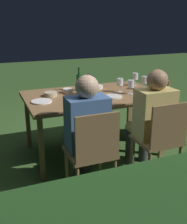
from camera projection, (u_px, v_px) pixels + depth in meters
ground_plane at (94, 151)px, 3.54m from camera, size 16.00×16.00×0.00m
dining_table at (94, 99)px, 3.31m from camera, size 1.62×0.98×0.75m
chair_side_right_a at (161, 138)px, 2.73m from camera, size 0.42×0.40×0.87m
person_in_mustard at (151, 117)px, 2.85m from camera, size 0.38×0.47×1.15m
chair_side_right_b at (93, 151)px, 2.47m from camera, size 0.42×0.40×0.87m
person_in_blue at (85, 127)px, 2.60m from camera, size 0.38×0.47×1.15m
chair_head_near at (165, 105)px, 3.75m from camera, size 0.40×0.42×0.87m
lantern_centerpiece at (89, 83)px, 3.20m from camera, size 0.15×0.15×0.27m
green_bottle_on_table at (79, 82)px, 3.43m from camera, size 0.07×0.07×0.29m
wine_glass_a at (135, 77)px, 3.68m from camera, size 0.08×0.08×0.17m
wine_glass_b at (144, 80)px, 3.47m from camera, size 0.08×0.08×0.17m
wine_glass_c at (120, 83)px, 3.36m from camera, size 0.08×0.08×0.17m
wine_glass_d at (131, 84)px, 3.26m from camera, size 0.08×0.08×0.17m
plate_a at (82, 101)px, 2.99m from camera, size 0.23×0.23×0.01m
plate_b at (42, 101)px, 2.98m from camera, size 0.22×0.22×0.01m
plate_c at (113, 96)px, 3.17m from camera, size 0.21×0.21×0.01m
bowl_olives at (50, 94)px, 3.20m from camera, size 0.15×0.15×0.05m
bowl_bread at (97, 87)px, 3.56m from camera, size 0.14×0.14×0.04m
bowl_salad at (68, 91)px, 3.35m from camera, size 0.12×0.12×0.05m
bowl_dip at (155, 95)px, 3.19m from camera, size 0.14×0.14×0.04m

